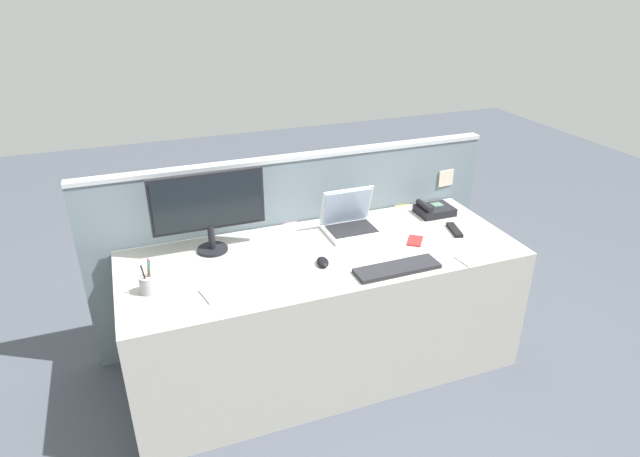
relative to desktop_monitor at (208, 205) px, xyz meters
The scene contains 13 objects.
ground_plane 1.16m from the desktop_monitor, 23.60° to the right, with size 10.00×10.00×0.00m, color #424751.
desk 0.87m from the desktop_monitor, 23.60° to the right, with size 2.11×0.82×0.74m, color #ADA89E.
cubicle_divider 0.72m from the desktop_monitor, 21.20° to the left, with size 2.45×0.08×1.14m.
desktop_monitor is the anchor object (origin of this frame).
laptop 0.81m from the desktop_monitor, ahead, with size 0.30×0.26×0.25m.
desk_phone 1.38m from the desktop_monitor, ahead, with size 0.22×0.17×0.08m.
keyboard_main 1.02m from the desktop_monitor, 33.30° to the right, with size 0.44×0.13×0.02m, color #232328.
computer_mouse_right_hand 0.66m from the desktop_monitor, 35.69° to the right, with size 0.06×0.10×0.03m, color black.
pen_cup 0.52m from the desktop_monitor, 138.31° to the right, with size 0.08×0.08×0.18m.
cell_phone_silver_slab 0.52m from the desktop_monitor, 101.57° to the right, with size 0.07×0.14×0.01m, color #B7BAC1.
cell_phone_white_slab 1.36m from the desktop_monitor, 25.81° to the right, with size 0.07×0.13×0.01m, color silver.
cell_phone_red_case 1.14m from the desktop_monitor, 15.51° to the right, with size 0.08×0.12×0.01m, color #B22323.
tv_remote 1.39m from the desktop_monitor, 11.15° to the right, with size 0.04×0.17×0.02m, color black.
Camera 1 is at (-0.90, -2.34, 2.10)m, focal length 30.17 mm.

